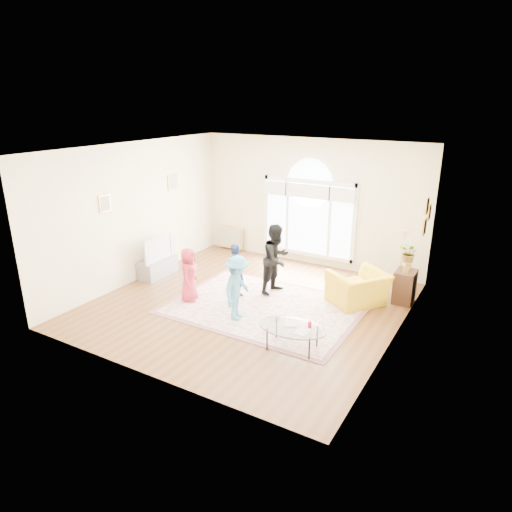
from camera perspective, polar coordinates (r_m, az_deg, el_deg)
The scene contains 17 objects.
ground at distance 9.64m, azimuth -0.99°, elevation -6.05°, with size 6.00×6.00×0.00m, color brown.
room_shell at distance 11.51m, azimuth 6.39°, elevation 6.33°, with size 6.00×6.00×6.00m.
area_rug at distance 9.49m, azimuth 1.06°, elevation -6.41°, with size 3.60×2.60×0.02m, color beige.
rug_border at distance 9.49m, azimuth 1.06°, elevation -6.43°, with size 3.80×2.80×0.01m, color #8E5862.
tv_console at distance 11.33m, azimuth -12.17°, elevation -1.39°, with size 0.45×1.00×0.42m, color gray.
television at distance 11.16m, azimuth -12.31°, elevation 1.00°, with size 0.17×1.00×0.58m.
coffee_table at distance 7.88m, azimuth 4.59°, elevation -8.95°, with size 1.26×0.88×0.54m.
armchair at distance 9.75m, azimuth 12.61°, elevation -3.97°, with size 1.09×0.95×0.71m, color gold.
side_cabinet at distance 10.10m, azimuth 18.08°, elevation -3.66°, with size 0.40×0.50×0.70m, color black.
floor_lamp at distance 10.06m, azimuth 17.94°, elevation 1.93°, with size 0.30×0.30×1.51m.
plant_pedestal at distance 10.61m, azimuth 18.33°, elevation -2.58°, with size 0.20×0.20×0.70m, color white.
potted_plant at distance 10.42m, azimuth 18.66°, elevation 0.36°, with size 0.40×0.35×0.45m, color #33722D.
leaning_picture at distance 13.08m, azimuth -3.13°, elevation 0.87°, with size 0.80×0.05×0.62m, color tan.
child_red at distance 9.68m, azimuth -8.40°, elevation -2.29°, with size 0.57×0.37×1.16m, color #B5283E.
child_navy at distance 9.71m, azimuth -2.41°, elevation -1.92°, with size 0.43×0.28×1.19m, color #111C38.
child_black at distance 9.92m, azimuth 2.57°, elevation -0.36°, with size 0.75×0.59×1.55m, color black.
child_blue at distance 8.76m, azimuth -2.36°, elevation -3.99°, with size 0.83×0.48×1.29m, color #4991BF.
Camera 1 is at (4.54, -7.43, 4.12)m, focal length 32.00 mm.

